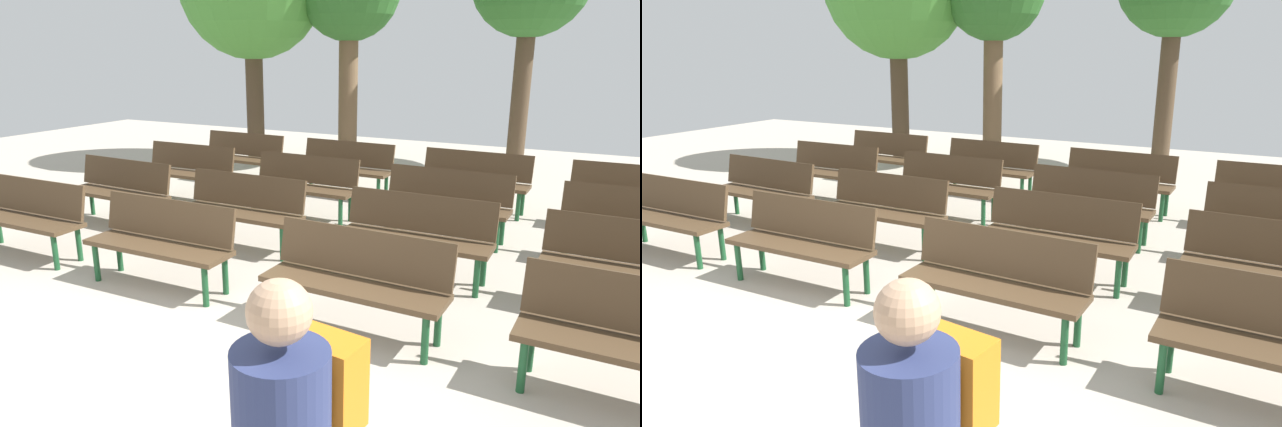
# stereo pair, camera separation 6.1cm
# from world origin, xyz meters

# --- Properties ---
(ground_plane) EXTENTS (24.00, 24.00, 0.00)m
(ground_plane) POSITION_xyz_m (0.00, 0.00, 0.00)
(ground_plane) COLOR #B2A899
(bench_r0_c0) EXTENTS (1.60, 0.50, 0.87)m
(bench_r0_c0) POSITION_xyz_m (-3.13, 1.62, 0.50)
(bench_r0_c0) COLOR #4C3823
(bench_r0_c0) RESTS_ON ground_plane
(bench_r0_c1) EXTENTS (1.61, 0.50, 0.87)m
(bench_r0_c1) POSITION_xyz_m (-1.09, 1.62, 0.50)
(bench_r0_c1) COLOR #4C3823
(bench_r0_c1) RESTS_ON ground_plane
(bench_r0_c2) EXTENTS (1.61, 0.53, 0.87)m
(bench_r0_c2) POSITION_xyz_m (1.07, 1.60, 0.50)
(bench_r0_c2) COLOR #4C3823
(bench_r0_c2) RESTS_ON ground_plane
(bench_r0_c3) EXTENTS (1.61, 0.53, 0.87)m
(bench_r0_c3) POSITION_xyz_m (3.19, 1.50, 0.50)
(bench_r0_c3) COLOR #4C3823
(bench_r0_c3) RESTS_ON ground_plane
(bench_r1_c0) EXTENTS (1.61, 0.53, 0.87)m
(bench_r1_c0) POSITION_xyz_m (-3.11, 3.03, 0.50)
(bench_r1_c0) COLOR #4C3823
(bench_r1_c0) RESTS_ON ground_plane
(bench_r1_c1) EXTENTS (1.60, 0.48, 0.87)m
(bench_r1_c1) POSITION_xyz_m (-1.06, 3.00, 0.50)
(bench_r1_c1) COLOR #4C3823
(bench_r1_c1) RESTS_ON ground_plane
(bench_r1_c2) EXTENTS (1.60, 0.48, 0.87)m
(bench_r1_c2) POSITION_xyz_m (1.14, 3.00, 0.50)
(bench_r1_c2) COLOR #4C3823
(bench_r1_c2) RESTS_ON ground_plane
(bench_r1_c3) EXTENTS (1.61, 0.53, 0.87)m
(bench_r1_c3) POSITION_xyz_m (3.17, 2.99, 0.50)
(bench_r1_c3) COLOR #4C3823
(bench_r1_c3) RESTS_ON ground_plane
(bench_r2_c0) EXTENTS (1.61, 0.51, 0.87)m
(bench_r2_c0) POSITION_xyz_m (-3.13, 4.49, 0.50)
(bench_r2_c0) COLOR #4C3823
(bench_r2_c0) RESTS_ON ground_plane
(bench_r2_c1) EXTENTS (1.60, 0.49, 0.87)m
(bench_r2_c1) POSITION_xyz_m (-1.02, 4.47, 0.50)
(bench_r2_c1) COLOR #4C3823
(bench_r2_c1) RESTS_ON ground_plane
(bench_r2_c2) EXTENTS (1.61, 0.51, 0.87)m
(bench_r2_c2) POSITION_xyz_m (1.06, 4.42, 0.50)
(bench_r2_c2) COLOR #4C3823
(bench_r2_c2) RESTS_ON ground_plane
(bench_r2_c3) EXTENTS (1.60, 0.49, 0.87)m
(bench_r2_c3) POSITION_xyz_m (3.21, 4.39, 0.50)
(bench_r2_c3) COLOR #4C3823
(bench_r2_c3) RESTS_ON ground_plane
(bench_r3_c0) EXTENTS (1.61, 0.51, 0.87)m
(bench_r3_c0) POSITION_xyz_m (-3.09, 5.92, 0.50)
(bench_r3_c0) COLOR #4C3823
(bench_r3_c0) RESTS_ON ground_plane
(bench_r3_c1) EXTENTS (1.61, 0.53, 0.87)m
(bench_r3_c1) POSITION_xyz_m (-1.02, 5.91, 0.50)
(bench_r3_c1) COLOR #4C3823
(bench_r3_c1) RESTS_ON ground_plane
(bench_r3_c2) EXTENTS (1.61, 0.53, 0.87)m
(bench_r3_c2) POSITION_xyz_m (1.08, 5.90, 0.50)
(bench_r3_c2) COLOR #4C3823
(bench_r3_c2) RESTS_ON ground_plane
(bench_r3_c3) EXTENTS (1.60, 0.48, 0.87)m
(bench_r3_c3) POSITION_xyz_m (3.19, 5.85, 0.50)
(bench_r3_c3) COLOR #4C3823
(bench_r3_c3) RESTS_ON ground_plane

